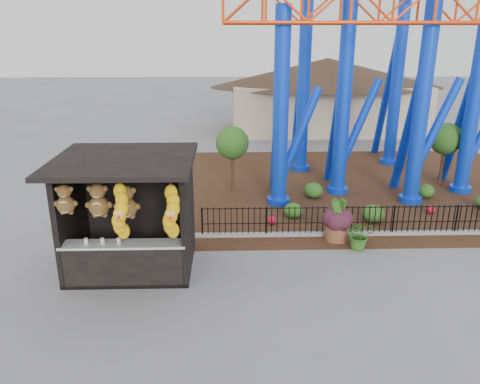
{
  "coord_description": "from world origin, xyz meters",
  "views": [
    {
      "loc": [
        -0.4,
        -10.46,
        6.07
      ],
      "look_at": [
        -0.07,
        1.5,
        2.0
      ],
      "focal_mm": 35.0,
      "sensor_mm": 36.0,
      "label": 1
    }
  ],
  "objects_px": {
    "prize_booth": "(128,217)",
    "potted_plant": "(360,235)",
    "terracotta_planter": "(336,231)",
    "roller_coaster": "(372,23)"
  },
  "relations": [
    {
      "from": "terracotta_planter",
      "to": "potted_plant",
      "type": "height_order",
      "value": "potted_plant"
    },
    {
      "from": "roller_coaster",
      "to": "terracotta_planter",
      "type": "bearing_deg",
      "value": -111.46
    },
    {
      "from": "prize_booth",
      "to": "potted_plant",
      "type": "height_order",
      "value": "prize_booth"
    },
    {
      "from": "terracotta_planter",
      "to": "potted_plant",
      "type": "bearing_deg",
      "value": -50.91
    },
    {
      "from": "prize_booth",
      "to": "terracotta_planter",
      "type": "height_order",
      "value": "prize_booth"
    },
    {
      "from": "prize_booth",
      "to": "roller_coaster",
      "type": "bearing_deg",
      "value": 42.16
    },
    {
      "from": "prize_booth",
      "to": "terracotta_planter",
      "type": "relative_size",
      "value": 4.88
    },
    {
      "from": "terracotta_planter",
      "to": "potted_plant",
      "type": "distance_m",
      "value": 0.86
    },
    {
      "from": "prize_booth",
      "to": "terracotta_planter",
      "type": "xyz_separation_m",
      "value": [
        5.94,
        1.81,
        -1.25
      ]
    },
    {
      "from": "prize_booth",
      "to": "roller_coaster",
      "type": "xyz_separation_m",
      "value": [
        8.11,
        7.34,
        4.9
      ]
    }
  ]
}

